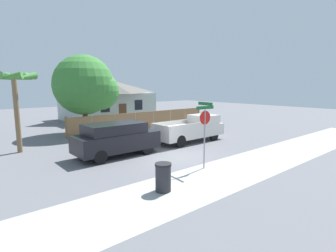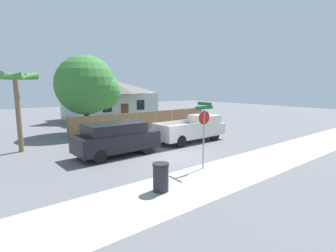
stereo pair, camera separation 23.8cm
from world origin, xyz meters
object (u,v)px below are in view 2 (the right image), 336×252
object	(u,v)px
orange_pickup	(192,129)
house	(109,98)
oak_tree	(89,86)
trash_bin	(161,177)
red_suv	(116,138)
stop_sign	(204,124)
palm_tree	(16,84)

from	to	relation	value
orange_pickup	house	bearing A→B (deg)	85.06
oak_tree	trash_bin	distance (m)	13.74
red_suv	stop_sign	xyz separation A→B (m)	(2.06, -4.71, 1.15)
orange_pickup	stop_sign	distance (m)	6.26
orange_pickup	trash_bin	size ratio (longest dim) A/B	4.95
orange_pickup	trash_bin	world-z (taller)	orange_pickup
oak_tree	house	bearing A→B (deg)	53.94
stop_sign	red_suv	bearing A→B (deg)	119.17
orange_pickup	red_suv	bearing A→B (deg)	179.76
house	oak_tree	xyz separation A→B (m)	(-5.57, -7.65, 1.43)
stop_sign	house	bearing A→B (deg)	81.05
palm_tree	orange_pickup	xyz separation A→B (m)	(9.97, -4.38, -3.11)
orange_pickup	stop_sign	size ratio (longest dim) A/B	1.68
oak_tree	stop_sign	xyz separation A→B (m)	(0.43, -12.16, -1.69)
oak_tree	orange_pickup	world-z (taller)	oak_tree
red_suv	stop_sign	bearing A→B (deg)	-66.70
oak_tree	red_suv	distance (m)	8.14
house	red_suv	size ratio (longest dim) A/B	2.07
oak_tree	palm_tree	distance (m)	6.42
house	stop_sign	world-z (taller)	house
trash_bin	house	bearing A→B (deg)	67.98
house	orange_pickup	size ratio (longest dim) A/B	1.83
oak_tree	orange_pickup	xyz separation A→B (m)	(4.34, -7.45, -2.96)
stop_sign	trash_bin	world-z (taller)	stop_sign
oak_tree	trash_bin	bearing A→B (deg)	-102.11
orange_pickup	trash_bin	xyz separation A→B (m)	(-7.13, -5.59, -0.35)
palm_tree	stop_sign	distance (m)	11.08
palm_tree	orange_pickup	world-z (taller)	palm_tree
stop_sign	orange_pickup	bearing A→B (deg)	55.95
red_suv	trash_bin	bearing A→B (deg)	-102.04
red_suv	trash_bin	world-z (taller)	red_suv
palm_tree	trash_bin	world-z (taller)	palm_tree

